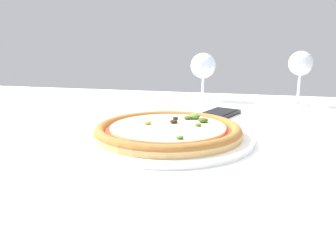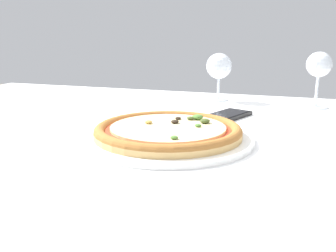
% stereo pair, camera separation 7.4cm
% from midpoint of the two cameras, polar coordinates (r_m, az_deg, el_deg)
% --- Properties ---
extents(dining_table, '(1.45, 1.07, 0.74)m').
position_cam_midpoint_polar(dining_table, '(0.93, -13.31, -4.37)').
color(dining_table, '#997047').
rests_on(dining_table, ground_plane).
extents(pizza_plate, '(0.34, 0.34, 0.04)m').
position_cam_midpoint_polar(pizza_plate, '(0.74, -2.84, -1.02)').
color(pizza_plate, white).
rests_on(pizza_plate, dining_table).
extents(wine_glass_far_left, '(0.07, 0.07, 0.16)m').
position_cam_midpoint_polar(wine_glass_far_left, '(1.16, 17.84, 8.72)').
color(wine_glass_far_left, silver).
rests_on(wine_glass_far_left, dining_table).
extents(wine_glass_far_right, '(0.08, 0.08, 0.15)m').
position_cam_midpoint_polar(wine_glass_far_right, '(1.20, 3.61, 8.98)').
color(wine_glass_far_right, silver).
rests_on(wine_glass_far_right, dining_table).
extents(cell_phone, '(0.12, 0.16, 0.01)m').
position_cam_midpoint_polar(cell_phone, '(0.97, 5.36, 1.77)').
color(cell_phone, black).
rests_on(cell_phone, dining_table).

